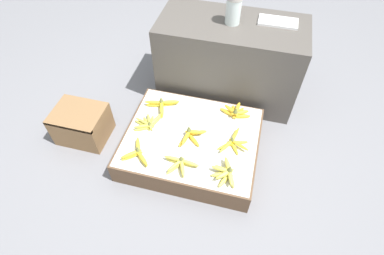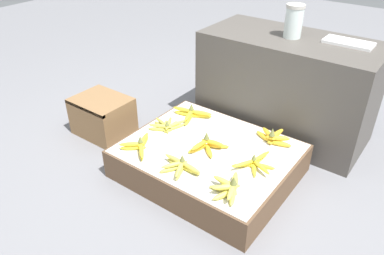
{
  "view_description": "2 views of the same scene",
  "coord_description": "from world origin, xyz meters",
  "px_view_note": "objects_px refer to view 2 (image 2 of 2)",
  "views": [
    {
      "loc": [
        0.35,
        -1.34,
        1.96
      ],
      "look_at": [
        -0.01,
        0.06,
        0.22
      ],
      "focal_mm": 28.0,
      "sensor_mm": 36.0,
      "label": 1
    },
    {
      "loc": [
        1.03,
        -1.56,
        1.5
      ],
      "look_at": [
        -0.15,
        0.02,
        0.28
      ],
      "focal_mm": 35.0,
      "sensor_mm": 36.0,
      "label": 2
    }
  ],
  "objects_px": {
    "banana_bunch_middle_midleft": "(207,146)",
    "banana_bunch_middle_midright": "(255,163)",
    "banana_bunch_front_left": "(139,146)",
    "banana_bunch_front_midleft": "(180,166)",
    "banana_bunch_front_midright": "(229,188)",
    "banana_bunch_middle_left": "(167,126)",
    "glass_jar": "(294,21)",
    "banana_bunch_back_left": "(191,114)",
    "wooden_crate": "(103,116)",
    "foam_tray_white": "(349,43)",
    "banana_bunch_back_midright": "(274,137)"
  },
  "relations": [
    {
      "from": "banana_bunch_middle_midright",
      "to": "banana_bunch_front_midleft",
      "type": "bearing_deg",
      "value": -139.09
    },
    {
      "from": "banana_bunch_front_midright",
      "to": "banana_bunch_middle_left",
      "type": "distance_m",
      "value": 0.72
    },
    {
      "from": "banana_bunch_front_left",
      "to": "banana_bunch_back_left",
      "type": "relative_size",
      "value": 0.83
    },
    {
      "from": "banana_bunch_middle_midleft",
      "to": "banana_bunch_front_midleft",
      "type": "bearing_deg",
      "value": -92.14
    },
    {
      "from": "banana_bunch_middle_midleft",
      "to": "foam_tray_white",
      "type": "distance_m",
      "value": 1.1
    },
    {
      "from": "foam_tray_white",
      "to": "banana_bunch_middle_midleft",
      "type": "bearing_deg",
      "value": -118.2
    },
    {
      "from": "banana_bunch_middle_midleft",
      "to": "foam_tray_white",
      "type": "height_order",
      "value": "foam_tray_white"
    },
    {
      "from": "banana_bunch_middle_left",
      "to": "glass_jar",
      "type": "bearing_deg",
      "value": 57.34
    },
    {
      "from": "glass_jar",
      "to": "banana_bunch_back_left",
      "type": "bearing_deg",
      "value": -129.18
    },
    {
      "from": "banana_bunch_front_left",
      "to": "banana_bunch_back_left",
      "type": "xyz_separation_m",
      "value": [
        0.02,
        0.49,
        0.0
      ]
    },
    {
      "from": "banana_bunch_front_midleft",
      "to": "foam_tray_white",
      "type": "distance_m",
      "value": 1.31
    },
    {
      "from": "banana_bunch_front_left",
      "to": "banana_bunch_back_left",
      "type": "bearing_deg",
      "value": 87.48
    },
    {
      "from": "wooden_crate",
      "to": "banana_bunch_back_midright",
      "type": "bearing_deg",
      "value": 16.81
    },
    {
      "from": "banana_bunch_back_left",
      "to": "banana_bunch_back_midright",
      "type": "xyz_separation_m",
      "value": [
        0.59,
        0.07,
        0.0
      ]
    },
    {
      "from": "banana_bunch_front_midright",
      "to": "glass_jar",
      "type": "xyz_separation_m",
      "value": [
        -0.18,
        1.03,
        0.59
      ]
    },
    {
      "from": "banana_bunch_middle_left",
      "to": "banana_bunch_back_left",
      "type": "xyz_separation_m",
      "value": [
        0.04,
        0.21,
        0.01
      ]
    },
    {
      "from": "banana_bunch_front_midright",
      "to": "banana_bunch_middle_midright",
      "type": "height_order",
      "value": "banana_bunch_front_midright"
    },
    {
      "from": "banana_bunch_front_midright",
      "to": "banana_bunch_back_left",
      "type": "bearing_deg",
      "value": 140.97
    },
    {
      "from": "banana_bunch_middle_midright",
      "to": "glass_jar",
      "type": "distance_m",
      "value": 0.98
    },
    {
      "from": "banana_bunch_front_left",
      "to": "banana_bunch_middle_left",
      "type": "relative_size",
      "value": 1.13
    },
    {
      "from": "banana_bunch_front_midright",
      "to": "banana_bunch_middle_midleft",
      "type": "bearing_deg",
      "value": 141.27
    },
    {
      "from": "banana_bunch_middle_midleft",
      "to": "glass_jar",
      "type": "bearing_deg",
      "value": 80.99
    },
    {
      "from": "wooden_crate",
      "to": "banana_bunch_middle_midright",
      "type": "height_order",
      "value": "same"
    },
    {
      "from": "banana_bunch_front_midleft",
      "to": "banana_bunch_front_left",
      "type": "bearing_deg",
      "value": 178.17
    },
    {
      "from": "wooden_crate",
      "to": "banana_bunch_middle_left",
      "type": "height_order",
      "value": "same"
    },
    {
      "from": "banana_bunch_back_midright",
      "to": "banana_bunch_front_midright",
      "type": "bearing_deg",
      "value": -87.29
    },
    {
      "from": "glass_jar",
      "to": "foam_tray_white",
      "type": "height_order",
      "value": "glass_jar"
    },
    {
      "from": "banana_bunch_front_left",
      "to": "banana_bunch_front_midright",
      "type": "bearing_deg",
      "value": -0.38
    },
    {
      "from": "banana_bunch_front_left",
      "to": "banana_bunch_back_midright",
      "type": "distance_m",
      "value": 0.83
    },
    {
      "from": "wooden_crate",
      "to": "banana_bunch_middle_midright",
      "type": "relative_size",
      "value": 1.49
    },
    {
      "from": "banana_bunch_back_left",
      "to": "banana_bunch_front_midleft",
      "type": "bearing_deg",
      "value": -59.48
    },
    {
      "from": "banana_bunch_back_midright",
      "to": "foam_tray_white",
      "type": "bearing_deg",
      "value": 71.51
    },
    {
      "from": "wooden_crate",
      "to": "banana_bunch_middle_midright",
      "type": "xyz_separation_m",
      "value": [
        1.2,
        0.06,
        0.08
      ]
    },
    {
      "from": "wooden_crate",
      "to": "foam_tray_white",
      "type": "distance_m",
      "value": 1.73
    },
    {
      "from": "banana_bunch_middle_midleft",
      "to": "foam_tray_white",
      "type": "relative_size",
      "value": 0.71
    },
    {
      "from": "banana_bunch_front_midright",
      "to": "banana_bunch_front_midleft",
      "type": "bearing_deg",
      "value": -178.93
    },
    {
      "from": "banana_bunch_front_left",
      "to": "banana_bunch_back_midright",
      "type": "height_order",
      "value": "banana_bunch_back_midright"
    },
    {
      "from": "banana_bunch_front_midright",
      "to": "wooden_crate",
      "type": "bearing_deg",
      "value": 170.12
    },
    {
      "from": "banana_bunch_middle_left",
      "to": "banana_bunch_middle_midleft",
      "type": "xyz_separation_m",
      "value": [
        0.35,
        -0.04,
        0.01
      ]
    },
    {
      "from": "banana_bunch_middle_midright",
      "to": "banana_bunch_back_midright",
      "type": "xyz_separation_m",
      "value": [
        -0.03,
        0.29,
        0.01
      ]
    },
    {
      "from": "wooden_crate",
      "to": "banana_bunch_front_midleft",
      "type": "xyz_separation_m",
      "value": [
        0.88,
        -0.22,
        0.08
      ]
    },
    {
      "from": "banana_bunch_back_midright",
      "to": "banana_bunch_front_midleft",
      "type": "bearing_deg",
      "value": -116.99
    },
    {
      "from": "foam_tray_white",
      "to": "banana_bunch_front_midleft",
      "type": "bearing_deg",
      "value": -112.96
    },
    {
      "from": "banana_bunch_front_left",
      "to": "banana_bunch_front_midleft",
      "type": "xyz_separation_m",
      "value": [
        0.32,
        -0.01,
        -0.0
      ]
    },
    {
      "from": "banana_bunch_front_midright",
      "to": "glass_jar",
      "type": "bearing_deg",
      "value": 100.18
    },
    {
      "from": "banana_bunch_middle_left",
      "to": "glass_jar",
      "type": "height_order",
      "value": "glass_jar"
    },
    {
      "from": "banana_bunch_front_midleft",
      "to": "banana_bunch_middle_midleft",
      "type": "height_order",
      "value": "banana_bunch_middle_midleft"
    },
    {
      "from": "banana_bunch_middle_midleft",
      "to": "banana_bunch_middle_midright",
      "type": "bearing_deg",
      "value": 4.56
    },
    {
      "from": "glass_jar",
      "to": "banana_bunch_front_midleft",
      "type": "bearing_deg",
      "value": -97.35
    },
    {
      "from": "banana_bunch_front_midleft",
      "to": "wooden_crate",
      "type": "bearing_deg",
      "value": 166.32
    }
  ]
}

